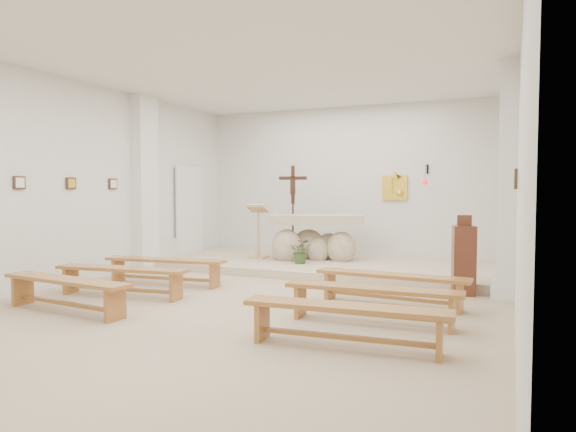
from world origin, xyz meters
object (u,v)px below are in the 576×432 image
at_px(bench_left_second, 122,275).
at_px(bench_left_front, 165,265).
at_px(bench_right_front, 391,282).
at_px(donation_pedestal, 464,260).
at_px(bench_left_third, 66,287).
at_px(altar, 314,241).
at_px(bench_right_second, 372,296).
at_px(bench_right_third, 346,316).
at_px(lectern, 258,231).
at_px(crucifix_stand, 293,205).

bearing_deg(bench_left_second, bench_left_front, 83.11).
bearing_deg(bench_right_front, bench_left_front, -176.34).
distance_m(donation_pedestal, bench_left_third, 5.73).
bearing_deg(altar, bench_left_front, -134.71).
bearing_deg(bench_right_second, bench_left_front, 162.48).
relative_size(altar, bench_right_third, 0.99).
distance_m(bench_left_front, bench_right_second, 3.98).
relative_size(lectern, crucifix_stand, 0.59).
xyz_separation_m(crucifix_stand, bench_right_second, (2.77, -4.04, -0.95)).
height_order(altar, donation_pedestal, donation_pedestal).
xyz_separation_m(altar, donation_pedestal, (3.12, -1.78, -0.00)).
xyz_separation_m(altar, bench_right_front, (2.27, -2.97, -0.21)).
relative_size(bench_right_front, bench_right_second, 1.00).
xyz_separation_m(bench_right_front, bench_left_second, (-3.84, -1.05, 0.00)).
bearing_deg(bench_right_second, bench_left_third, -166.94).
bearing_deg(bench_right_front, bench_left_second, -161.05).
height_order(donation_pedestal, bench_left_third, donation_pedestal).
xyz_separation_m(bench_left_front, bench_left_second, (0.00, -1.05, 0.00)).
distance_m(donation_pedestal, bench_left_front, 4.85).
bearing_deg(bench_left_front, bench_right_front, -7.20).
bearing_deg(bench_right_second, bench_right_front, 87.77).
bearing_deg(bench_right_front, bench_right_third, -86.34).
bearing_deg(bench_left_front, bench_right_second, -22.49).
height_order(lectern, bench_right_second, lectern).
bearing_deg(bench_left_third, donation_pedestal, 40.53).
bearing_deg(donation_pedestal, crucifix_stand, 140.27).
bearing_deg(lectern, bench_right_front, -41.11).
xyz_separation_m(donation_pedestal, bench_left_front, (-4.69, -1.19, -0.20)).
height_order(lectern, donation_pedestal, lectern).
xyz_separation_m(crucifix_stand, bench_left_third, (-1.07, -5.09, -0.95)).
distance_m(lectern, bench_right_front, 4.38).
height_order(altar, bench_right_second, altar).
bearing_deg(bench_left_second, bench_right_third, -22.18).
xyz_separation_m(lectern, bench_right_second, (3.44, -3.73, -0.39)).
distance_m(altar, bench_right_third, 5.55).
bearing_deg(crucifix_stand, donation_pedestal, -44.10).
bearing_deg(lectern, bench_left_front, -101.71).
bearing_deg(donation_pedestal, bench_left_third, -158.25).
distance_m(donation_pedestal, bench_right_second, 2.41).
height_order(altar, lectern, lectern).
bearing_deg(lectern, bench_right_second, -50.51).
bearing_deg(bench_left_third, altar, 78.25).
bearing_deg(altar, crucifix_stand, 160.31).
distance_m(crucifix_stand, bench_left_third, 5.29).
height_order(altar, bench_left_second, altar).
bearing_deg(altar, lectern, 177.11).
distance_m(crucifix_stand, bench_left_second, 4.29).
height_order(bench_right_second, bench_right_third, same).
bearing_deg(donation_pedestal, bench_right_front, -138.91).
xyz_separation_m(bench_right_second, bench_right_third, (0.00, -1.05, 0.00)).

